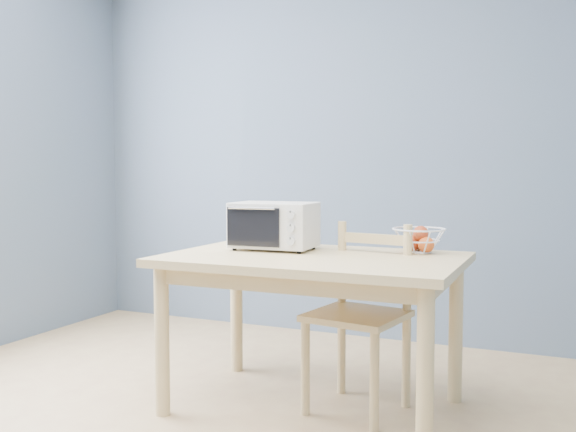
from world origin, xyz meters
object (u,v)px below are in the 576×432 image
at_px(dining_chair, 361,318).
at_px(toaster_oven, 271,225).
at_px(dining_table, 313,276).
at_px(fruit_basket, 420,239).

bearing_deg(dining_chair, toaster_oven, -174.95).
bearing_deg(dining_table, toaster_oven, 155.58).
height_order(fruit_basket, dining_chair, dining_chair).
bearing_deg(dining_table, dining_chair, 23.17).
height_order(dining_table, dining_chair, dining_chair).
distance_m(toaster_oven, dining_chair, 0.66).
bearing_deg(fruit_basket, toaster_oven, -166.65).
relative_size(fruit_basket, dining_chair, 0.33).
height_order(dining_table, fruit_basket, fruit_basket).
bearing_deg(dining_chair, fruit_basket, 51.68).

